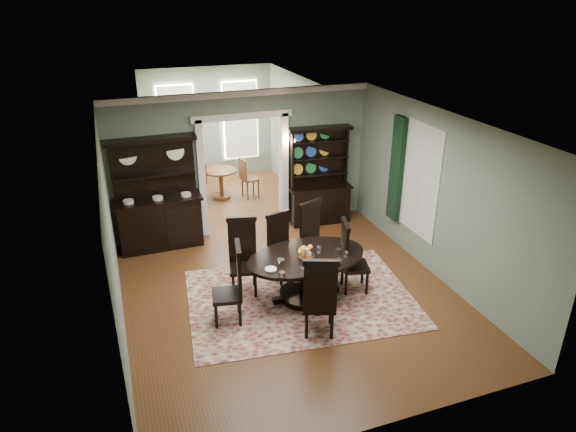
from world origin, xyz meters
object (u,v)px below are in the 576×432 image
object	(u,v)px
sideboard	(159,210)
dining_table	(306,269)
parlor_table	(221,180)
welsh_dresser	(319,189)

from	to	relation	value
sideboard	dining_table	bearing A→B (deg)	-54.50
sideboard	parlor_table	world-z (taller)	sideboard
dining_table	welsh_dresser	bearing A→B (deg)	58.41
dining_table	sideboard	world-z (taller)	sideboard
dining_table	parlor_table	world-z (taller)	dining_table
dining_table	parlor_table	bearing A→B (deg)	88.79
parlor_table	sideboard	bearing A→B (deg)	-129.25
dining_table	sideboard	distance (m)	3.49
sideboard	welsh_dresser	xyz separation A→B (m)	(3.49, 0.03, -0.00)
dining_table	welsh_dresser	size ratio (longest dim) A/B	0.99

